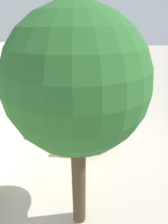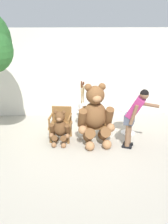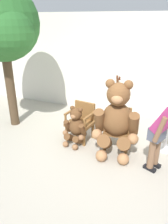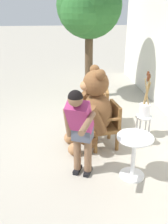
% 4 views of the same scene
% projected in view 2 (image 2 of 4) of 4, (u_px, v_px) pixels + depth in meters
% --- Properties ---
extents(ground_plane, '(60.00, 60.00, 0.00)m').
position_uv_depth(ground_plane, '(78.00, 147.00, 6.30)').
color(ground_plane, '#A8A091').
extents(back_wall, '(10.00, 0.16, 2.80)m').
position_uv_depth(back_wall, '(76.00, 73.00, 8.06)').
color(back_wall, silver).
rests_on(back_wall, ground).
extents(wooden_chair_left, '(0.63, 0.59, 0.86)m').
position_uv_depth(wooden_chair_left, '(61.00, 123.00, 6.61)').
color(wooden_chair_left, brown).
rests_on(wooden_chair_left, ground).
extents(wooden_chair_right, '(0.62, 0.59, 0.86)m').
position_uv_depth(wooden_chair_right, '(94.00, 122.00, 6.66)').
color(wooden_chair_right, brown).
rests_on(wooden_chair_right, ground).
extents(teddy_bear_large, '(0.95, 0.94, 1.56)m').
position_uv_depth(teddy_bear_large, '(95.00, 115.00, 6.30)').
color(teddy_bear_large, brown).
rests_on(teddy_bear_large, ground).
extents(teddy_bear_small, '(0.55, 0.54, 0.89)m').
position_uv_depth(teddy_bear_small, '(60.00, 128.00, 6.35)').
color(teddy_bear_small, brown).
rests_on(teddy_bear_small, ground).
extents(person_visitor, '(0.86, 0.49, 1.52)m').
position_uv_depth(person_visitor, '(135.00, 113.00, 6.00)').
color(person_visitor, black).
rests_on(person_visitor, ground).
extents(white_stool, '(0.34, 0.34, 0.46)m').
position_uv_depth(white_stool, '(82.00, 115.00, 7.46)').
color(white_stool, silver).
rests_on(white_stool, ground).
extents(brush_bucket, '(0.22, 0.22, 0.93)m').
position_uv_depth(brush_bucket, '(82.00, 105.00, 7.36)').
color(brush_bucket, white).
rests_on(brush_bucket, white_stool).
extents(round_side_table, '(0.56, 0.56, 0.72)m').
position_uv_depth(round_side_table, '(129.00, 118.00, 6.93)').
color(round_side_table, white).
rests_on(round_side_table, ground).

